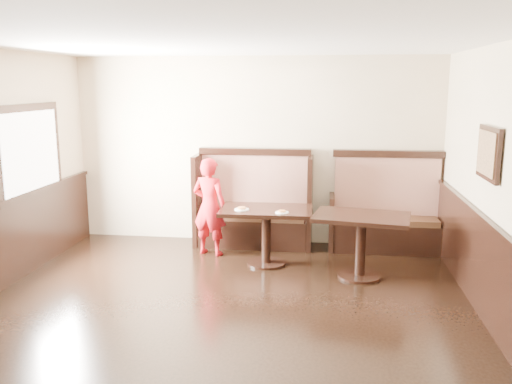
% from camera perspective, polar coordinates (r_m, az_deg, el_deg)
% --- Properties ---
extents(ground, '(7.00, 7.00, 0.00)m').
position_cam_1_polar(ground, '(5.26, -5.26, -15.84)').
color(ground, black).
rests_on(ground, ground).
extents(room_shell, '(7.00, 7.00, 7.00)m').
position_cam_1_polar(room_shell, '(5.32, -7.88, -7.74)').
color(room_shell, '#CAB492').
rests_on(room_shell, ground).
extents(booth_main, '(1.75, 0.72, 1.45)m').
position_cam_1_polar(booth_main, '(8.14, -0.24, -1.94)').
color(booth_main, black).
rests_on(booth_main, ground).
extents(booth_neighbor, '(1.65, 0.72, 1.45)m').
position_cam_1_polar(booth_neighbor, '(8.13, 13.52, -2.62)').
color(booth_neighbor, black).
rests_on(booth_neighbor, ground).
extents(table_main, '(1.22, 0.78, 0.77)m').
position_cam_1_polar(table_main, '(7.22, 1.09, -3.15)').
color(table_main, black).
rests_on(table_main, ground).
extents(table_neighbor, '(1.27, 0.94, 0.80)m').
position_cam_1_polar(table_neighbor, '(6.86, 11.00, -4.04)').
color(table_neighbor, black).
rests_on(table_neighbor, ground).
extents(child, '(0.58, 0.46, 1.39)m').
position_cam_1_polar(child, '(7.66, -4.90, -1.54)').
color(child, red).
rests_on(child, ground).
extents(pizza_plate_left, '(0.19, 0.19, 0.04)m').
position_cam_1_polar(pizza_plate_left, '(7.11, -1.51, -1.78)').
color(pizza_plate_left, white).
rests_on(pizza_plate_left, table_main).
extents(pizza_plate_right, '(0.17, 0.17, 0.03)m').
position_cam_1_polar(pizza_plate_right, '(6.95, 2.74, -2.11)').
color(pizza_plate_right, white).
rests_on(pizza_plate_right, table_main).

